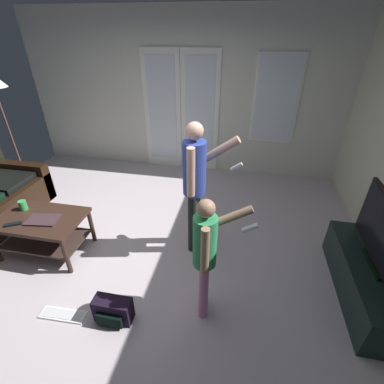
{
  "coord_description": "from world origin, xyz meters",
  "views": [
    {
      "loc": [
        1.12,
        -2.28,
        2.35
      ],
      "look_at": [
        0.69,
        -0.1,
        1.0
      ],
      "focal_mm": 25.56,
      "sensor_mm": 36.0,
      "label": 1
    }
  ],
  "objects_px": {
    "tv_stand": "(367,281)",
    "person_child": "(206,251)",
    "person_adult": "(196,179)",
    "laptop_closed": "(43,220)",
    "loose_keyboard": "(63,315)",
    "cup_near_edge": "(23,205)",
    "coffee_table": "(42,227)",
    "backpack": "(113,310)",
    "tv_remote_black": "(13,224)"
  },
  "relations": [
    {
      "from": "tv_stand",
      "to": "person_child",
      "type": "distance_m",
      "value": 1.71
    },
    {
      "from": "person_adult",
      "to": "laptop_closed",
      "type": "bearing_deg",
      "value": -163.79
    },
    {
      "from": "loose_keyboard",
      "to": "laptop_closed",
      "type": "relative_size",
      "value": 1.32
    },
    {
      "from": "laptop_closed",
      "to": "cup_near_edge",
      "type": "relative_size",
      "value": 2.89
    },
    {
      "from": "coffee_table",
      "to": "backpack",
      "type": "xyz_separation_m",
      "value": [
        1.18,
        -0.71,
        -0.24
      ]
    },
    {
      "from": "coffee_table",
      "to": "laptop_closed",
      "type": "bearing_deg",
      "value": -26.77
    },
    {
      "from": "cup_near_edge",
      "to": "tv_remote_black",
      "type": "bearing_deg",
      "value": -72.16
    },
    {
      "from": "tv_stand",
      "to": "laptop_closed",
      "type": "height_order",
      "value": "laptop_closed"
    },
    {
      "from": "laptop_closed",
      "to": "coffee_table",
      "type": "bearing_deg",
      "value": 145.2
    },
    {
      "from": "person_adult",
      "to": "tv_remote_black",
      "type": "distance_m",
      "value": 2.06
    },
    {
      "from": "loose_keyboard",
      "to": "person_child",
      "type": "bearing_deg",
      "value": 14.43
    },
    {
      "from": "coffee_table",
      "to": "backpack",
      "type": "relative_size",
      "value": 2.78
    },
    {
      "from": "coffee_table",
      "to": "person_child",
      "type": "bearing_deg",
      "value": -12.52
    },
    {
      "from": "cup_near_edge",
      "to": "tv_remote_black",
      "type": "height_order",
      "value": "cup_near_edge"
    },
    {
      "from": "coffee_table",
      "to": "backpack",
      "type": "distance_m",
      "value": 1.4
    },
    {
      "from": "coffee_table",
      "to": "tv_stand",
      "type": "relative_size",
      "value": 0.72
    },
    {
      "from": "tv_stand",
      "to": "tv_remote_black",
      "type": "bearing_deg",
      "value": -176.81
    },
    {
      "from": "person_child",
      "to": "tv_remote_black",
      "type": "relative_size",
      "value": 7.38
    },
    {
      "from": "person_child",
      "to": "tv_remote_black",
      "type": "distance_m",
      "value": 2.2
    },
    {
      "from": "person_adult",
      "to": "backpack",
      "type": "distance_m",
      "value": 1.52
    },
    {
      "from": "tv_stand",
      "to": "person_child",
      "type": "bearing_deg",
      "value": -163.03
    },
    {
      "from": "person_adult",
      "to": "cup_near_edge",
      "type": "distance_m",
      "value": 2.07
    },
    {
      "from": "tv_remote_black",
      "to": "person_adult",
      "type": "bearing_deg",
      "value": -11.5
    },
    {
      "from": "cup_near_edge",
      "to": "person_adult",
      "type": "bearing_deg",
      "value": 9.23
    },
    {
      "from": "coffee_table",
      "to": "person_child",
      "type": "height_order",
      "value": "person_child"
    },
    {
      "from": "tv_stand",
      "to": "person_adult",
      "type": "height_order",
      "value": "person_adult"
    },
    {
      "from": "tv_stand",
      "to": "person_child",
      "type": "height_order",
      "value": "person_child"
    },
    {
      "from": "tv_stand",
      "to": "loose_keyboard",
      "type": "relative_size",
      "value": 3.05
    },
    {
      "from": "laptop_closed",
      "to": "tv_stand",
      "type": "bearing_deg",
      "value": -6.82
    },
    {
      "from": "tv_stand",
      "to": "person_adult",
      "type": "bearing_deg",
      "value": 167.29
    },
    {
      "from": "coffee_table",
      "to": "loose_keyboard",
      "type": "bearing_deg",
      "value": -48.67
    },
    {
      "from": "tv_stand",
      "to": "loose_keyboard",
      "type": "bearing_deg",
      "value": -164.18
    },
    {
      "from": "coffee_table",
      "to": "person_adult",
      "type": "relative_size",
      "value": 0.62
    },
    {
      "from": "coffee_table",
      "to": "laptop_closed",
      "type": "xyz_separation_m",
      "value": [
        0.08,
        -0.04,
        0.14
      ]
    },
    {
      "from": "person_adult",
      "to": "loose_keyboard",
      "type": "bearing_deg",
      "value": -130.85
    },
    {
      "from": "tv_stand",
      "to": "coffee_table",
      "type": "bearing_deg",
      "value": -179.5
    },
    {
      "from": "tv_remote_black",
      "to": "person_child",
      "type": "bearing_deg",
      "value": -36.22
    },
    {
      "from": "laptop_closed",
      "to": "cup_near_edge",
      "type": "height_order",
      "value": "cup_near_edge"
    },
    {
      "from": "person_child",
      "to": "backpack",
      "type": "relative_size",
      "value": 3.6
    },
    {
      "from": "coffee_table",
      "to": "tv_stand",
      "type": "bearing_deg",
      "value": 0.5
    },
    {
      "from": "person_child",
      "to": "cup_near_edge",
      "type": "relative_size",
      "value": 10.75
    },
    {
      "from": "coffee_table",
      "to": "loose_keyboard",
      "type": "height_order",
      "value": "coffee_table"
    },
    {
      "from": "cup_near_edge",
      "to": "loose_keyboard",
      "type": "bearing_deg",
      "value": -42.81
    },
    {
      "from": "tv_stand",
      "to": "loose_keyboard",
      "type": "xyz_separation_m",
      "value": [
        -2.85,
        -0.81,
        -0.19
      ]
    },
    {
      "from": "tv_stand",
      "to": "loose_keyboard",
      "type": "distance_m",
      "value": 2.97
    },
    {
      "from": "person_child",
      "to": "loose_keyboard",
      "type": "height_order",
      "value": "person_child"
    },
    {
      "from": "coffee_table",
      "to": "cup_near_edge",
      "type": "xyz_separation_m",
      "value": [
        -0.27,
        0.11,
        0.19
      ]
    },
    {
      "from": "person_adult",
      "to": "cup_near_edge",
      "type": "bearing_deg",
      "value": -170.77
    },
    {
      "from": "person_child",
      "to": "backpack",
      "type": "bearing_deg",
      "value": -161.39
    },
    {
      "from": "backpack",
      "to": "tv_remote_black",
      "type": "relative_size",
      "value": 2.05
    }
  ]
}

